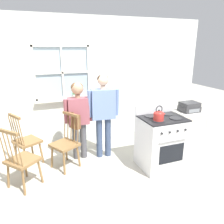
# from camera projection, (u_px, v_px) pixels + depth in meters

# --- Properties ---
(ground_plane) EXTENTS (16.00, 16.00, 0.00)m
(ground_plane) POSITION_uv_depth(u_px,v_px,m) (88.00, 173.00, 3.76)
(ground_plane) COLOR #B2AD9E
(wall_back) EXTENTS (6.40, 0.16, 2.70)m
(wall_back) POSITION_uv_depth(u_px,v_px,m) (70.00, 83.00, 4.62)
(wall_back) COLOR silver
(wall_back) RESTS_ON ground_plane
(chair_by_window) EXTENTS (0.56, 0.56, 0.98)m
(chair_by_window) POSITION_uv_depth(u_px,v_px,m) (65.00, 144.00, 3.84)
(chair_by_window) COLOR olive
(chair_by_window) RESTS_ON ground_plane
(chair_near_wall) EXTENTS (0.55, 0.56, 0.98)m
(chair_near_wall) POSITION_uv_depth(u_px,v_px,m) (26.00, 142.00, 3.94)
(chair_near_wall) COLOR olive
(chair_near_wall) RESTS_ON ground_plane
(chair_center_cluster) EXTENTS (0.58, 0.58, 0.98)m
(chair_center_cluster) POSITION_uv_depth(u_px,v_px,m) (21.00, 161.00, 3.29)
(chair_center_cluster) COLOR olive
(chair_center_cluster) RESTS_ON ground_plane
(person_elderly_left) EXTENTS (0.53, 0.24, 1.48)m
(person_elderly_left) POSITION_uv_depth(u_px,v_px,m) (78.00, 113.00, 4.02)
(person_elderly_left) COLOR #4C4C51
(person_elderly_left) RESTS_ON ground_plane
(person_teen_center) EXTENTS (0.60, 0.26, 1.61)m
(person_teen_center) POSITION_uv_depth(u_px,v_px,m) (103.00, 108.00, 4.07)
(person_teen_center) COLOR #384766
(person_teen_center) RESTS_ON ground_plane
(stove) EXTENTS (0.75, 0.68, 1.08)m
(stove) POSITION_uv_depth(u_px,v_px,m) (161.00, 142.00, 3.87)
(stove) COLOR silver
(stove) RESTS_ON ground_plane
(kettle) EXTENTS (0.21, 0.17, 0.25)m
(kettle) POSITION_uv_depth(u_px,v_px,m) (159.00, 115.00, 3.53)
(kettle) COLOR red
(kettle) RESTS_ON stove
(potted_plant) EXTENTS (0.11, 0.11, 0.30)m
(potted_plant) POSITION_uv_depth(u_px,v_px,m) (75.00, 94.00, 4.64)
(potted_plant) COLOR beige
(potted_plant) RESTS_ON wall_back
(handbag) EXTENTS (0.25, 0.24, 0.31)m
(handbag) POSITION_uv_depth(u_px,v_px,m) (75.00, 121.00, 3.91)
(handbag) COLOR brown
(handbag) RESTS_ON chair_by_window
(side_counter) EXTENTS (0.55, 0.50, 0.90)m
(side_counter) POSITION_uv_depth(u_px,v_px,m) (186.00, 133.00, 4.32)
(side_counter) COLOR beige
(side_counter) RESTS_ON ground_plane
(stereo) EXTENTS (0.34, 0.29, 0.18)m
(stereo) POSITION_uv_depth(u_px,v_px,m) (189.00, 107.00, 4.14)
(stereo) COLOR #38383A
(stereo) RESTS_ON side_counter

